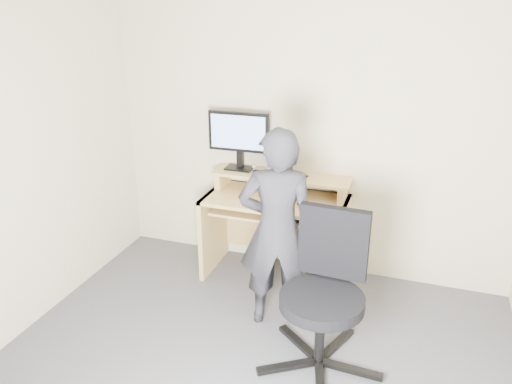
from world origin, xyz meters
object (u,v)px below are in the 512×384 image
Objects in this scene: monitor at (239,135)px; office_chair at (325,287)px; person at (277,230)px; desk at (278,216)px.

monitor is 1.64m from office_chair.
office_chair is 0.68× the size of person.
desk is at bearing -91.01° from person.
monitor is at bearing 135.50° from office_chair.
person is at bearing -74.48° from desk.
monitor is at bearing 167.48° from desk.
desk is 1.21m from office_chair.
person is (0.58, -0.78, -0.45)m from monitor.
office_chair is (0.63, -1.03, 0.02)m from desk.
desk is 2.21× the size of monitor.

